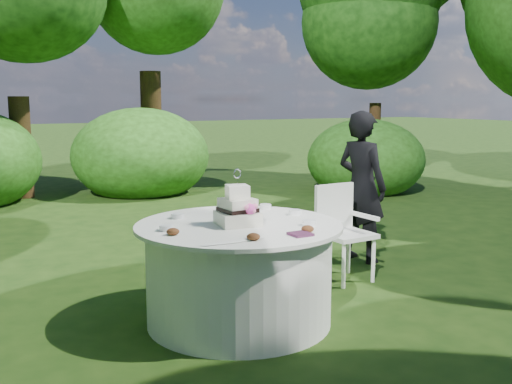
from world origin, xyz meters
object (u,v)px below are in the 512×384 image
napkins (300,234)px  guest (362,187)px  chair (341,225)px  table (239,273)px  cake (238,210)px

napkins → guest: (1.77, 1.49, 0.01)m
guest → chair: bearing=111.9°
napkins → chair: 1.63m
napkins → table: napkins is taller
cake → napkins: bearing=-68.3°
guest → table: guest is taller
table → chair: bearing=20.7°
cake → chair: (1.40, 0.55, -0.36)m
cake → table: bearing=53.9°
guest → chair: 0.76m
table → napkins: bearing=-71.5°
guest → cake: (-1.98, -0.97, 0.09)m
napkins → guest: 2.31m
table → cake: cake is taller
napkins → guest: guest is taller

